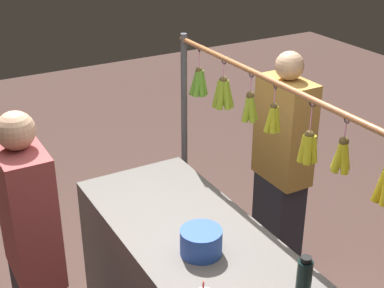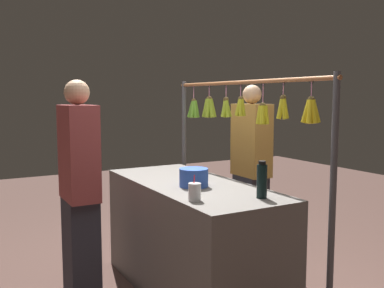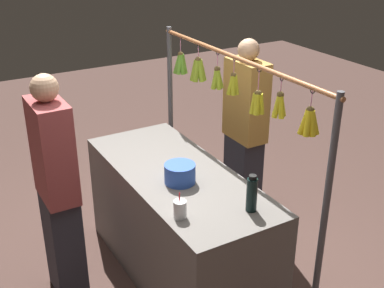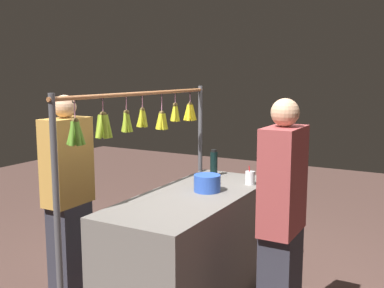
{
  "view_description": "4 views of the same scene",
  "coord_description": "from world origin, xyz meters",
  "px_view_note": "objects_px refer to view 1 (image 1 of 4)",
  "views": [
    {
      "loc": [
        -2.19,
        1.27,
        2.66
      ],
      "look_at": [
        0.06,
        0.0,
        1.44
      ],
      "focal_mm": 52.37,
      "sensor_mm": 36.0,
      "label": 1
    },
    {
      "loc": [
        -2.95,
        1.65,
        1.58
      ],
      "look_at": [
        -0.01,
        0.0,
        1.21
      ],
      "focal_mm": 40.58,
      "sensor_mm": 36.0,
      "label": 2
    },
    {
      "loc": [
        -2.86,
        1.54,
        2.62
      ],
      "look_at": [
        -0.21,
        0.0,
        1.22
      ],
      "focal_mm": 46.89,
      "sensor_mm": 36.0,
      "label": 3
    },
    {
      "loc": [
        3.13,
        1.73,
        1.86
      ],
      "look_at": [
        0.03,
        0.0,
        1.32
      ],
      "focal_mm": 42.8,
      "sensor_mm": 36.0,
      "label": 4
    }
  ],
  "objects_px": {
    "customer_person": "(35,266)",
    "blue_bucket": "(201,242)",
    "water_bottle": "(304,281)",
    "vendor_person": "(281,173)"
  },
  "relations": [
    {
      "from": "water_bottle",
      "to": "customer_person",
      "type": "distance_m",
      "value": 1.37
    },
    {
      "from": "customer_person",
      "to": "vendor_person",
      "type": "bearing_deg",
      "value": -83.89
    },
    {
      "from": "water_bottle",
      "to": "vendor_person",
      "type": "bearing_deg",
      "value": -34.05
    },
    {
      "from": "water_bottle",
      "to": "customer_person",
      "type": "bearing_deg",
      "value": 45.96
    },
    {
      "from": "blue_bucket",
      "to": "vendor_person",
      "type": "distance_m",
      "value": 1.15
    },
    {
      "from": "vendor_person",
      "to": "water_bottle",
      "type": "bearing_deg",
      "value": 145.95
    },
    {
      "from": "vendor_person",
      "to": "customer_person",
      "type": "xyz_separation_m",
      "value": [
        -0.19,
        1.74,
        0.0
      ]
    },
    {
      "from": "customer_person",
      "to": "blue_bucket",
      "type": "bearing_deg",
      "value": -117.28
    },
    {
      "from": "blue_bucket",
      "to": "customer_person",
      "type": "distance_m",
      "value": 0.87
    },
    {
      "from": "water_bottle",
      "to": "blue_bucket",
      "type": "height_order",
      "value": "water_bottle"
    }
  ]
}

